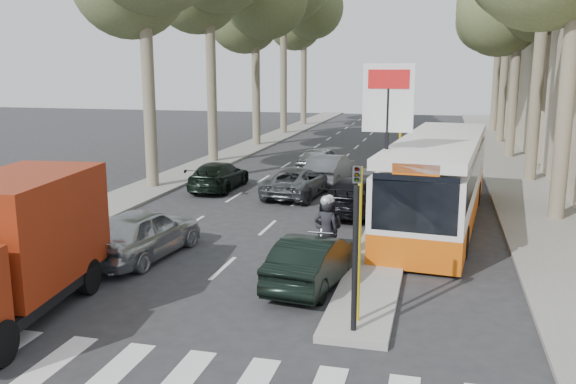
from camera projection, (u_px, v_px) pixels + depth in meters
name	position (u px, v px, depth m)	size (l,w,h in m)	color
ground	(230.00, 297.00, 14.84)	(120.00, 120.00, 0.00)	#28282B
sidewalk_right	(505.00, 159.00, 36.51)	(3.20, 70.00, 0.12)	gray
median_left	(255.00, 145.00, 43.34)	(2.40, 64.00, 0.12)	gray
traffic_island	(398.00, 204.00, 24.49)	(1.50, 26.00, 0.16)	gray
billboard	(387.00, 129.00, 18.06)	(1.50, 12.10, 5.60)	yellow
traffic_light_island	(356.00, 221.00, 12.13)	(0.16, 0.41, 3.60)	black
tree_l_e	(306.00, 9.00, 56.48)	(7.40, 7.20, 14.49)	#6B604C
tree_r_e	(503.00, 7.00, 50.53)	(7.40, 7.20, 14.10)	#6B604C
silver_hatchback	(142.00, 233.00, 17.74)	(1.78, 4.43, 1.51)	#A9ADB1
dark_hatchback	(313.00, 260.00, 15.56)	(1.39, 3.98, 1.31)	black
queue_car_a	(298.00, 182.00, 26.29)	(2.08, 4.51, 1.25)	#4F5357
queue_car_b	(357.00, 195.00, 23.34)	(1.92, 4.73, 1.37)	black
queue_car_c	(320.00, 160.00, 31.79)	(1.70, 4.23, 1.44)	#9B9FA3
queue_car_d	(330.00, 169.00, 29.00)	(1.52, 4.37, 1.44)	#4F5257
queue_car_e	(219.00, 176.00, 27.74)	(1.78, 4.38, 1.27)	black
red_truck	(10.00, 246.00, 13.33)	(2.87, 6.08, 3.13)	black
city_bus	(439.00, 178.00, 21.48)	(3.72, 12.04, 3.12)	#D3560B
motorcycle	(327.00, 232.00, 17.29)	(0.85, 2.36, 2.01)	black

